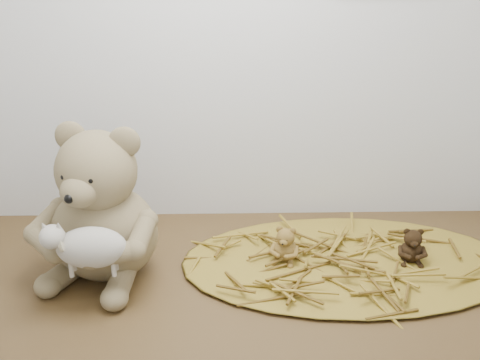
{
  "coord_description": "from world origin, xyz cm",
  "views": [
    {
      "loc": [
        -0.23,
        -92.11,
        61.48
      ],
      "look_at": [
        2.0,
        1.8,
        20.54
      ],
      "focal_mm": 45.0,
      "sensor_mm": 36.0,
      "label": 1
    }
  ],
  "objects_px": {
    "mini_teddy_tan": "(286,243)",
    "main_teddy": "(102,202)",
    "mini_teddy_brown": "(412,244)",
    "toy_lamb": "(92,247)"
  },
  "relations": [
    {
      "from": "mini_teddy_tan",
      "to": "main_teddy",
      "type": "bearing_deg",
      "value": -157.94
    },
    {
      "from": "mini_teddy_tan",
      "to": "mini_teddy_brown",
      "type": "relative_size",
      "value": 1.03
    },
    {
      "from": "main_teddy",
      "to": "mini_teddy_brown",
      "type": "distance_m",
      "value": 0.59
    },
    {
      "from": "mini_teddy_brown",
      "to": "main_teddy",
      "type": "bearing_deg",
      "value": -172.31
    },
    {
      "from": "main_teddy",
      "to": "toy_lamb",
      "type": "relative_size",
      "value": 1.9
    },
    {
      "from": "toy_lamb",
      "to": "mini_teddy_brown",
      "type": "bearing_deg",
      "value": 11.14
    },
    {
      "from": "main_teddy",
      "to": "mini_teddy_brown",
      "type": "xyz_separation_m",
      "value": [
        0.58,
        0.01,
        -0.1
      ]
    },
    {
      "from": "toy_lamb",
      "to": "mini_teddy_tan",
      "type": "height_order",
      "value": "toy_lamb"
    },
    {
      "from": "mini_teddy_tan",
      "to": "mini_teddy_brown",
      "type": "height_order",
      "value": "mini_teddy_tan"
    },
    {
      "from": "main_teddy",
      "to": "mini_teddy_tan",
      "type": "height_order",
      "value": "main_teddy"
    }
  ]
}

